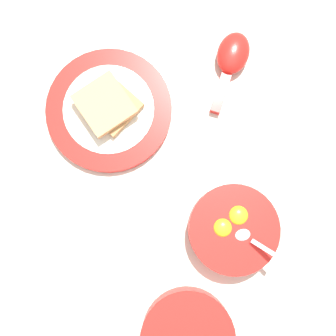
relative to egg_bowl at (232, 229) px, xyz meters
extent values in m
plane|color=beige|center=(0.10, -0.08, -0.02)|extent=(3.00, 3.00, 0.00)
cylinder|color=red|center=(0.00, 0.00, 0.00)|extent=(0.15, 0.15, 0.04)
cylinder|color=white|center=(0.00, 0.00, 0.00)|extent=(0.12, 0.12, 0.02)
ellipsoid|color=yellow|center=(0.02, -0.01, 0.02)|extent=(0.03, 0.03, 0.02)
ellipsoid|color=yellow|center=(-0.01, -0.02, 0.02)|extent=(0.03, 0.03, 0.02)
cylinder|color=black|center=(0.01, -0.01, 0.02)|extent=(0.02, 0.02, 0.00)
ellipsoid|color=silver|center=(-0.01, 0.01, 0.02)|extent=(0.03, 0.02, 0.01)
cube|color=silver|center=(-0.04, 0.04, 0.04)|extent=(0.04, 0.04, 0.03)
cylinder|color=red|center=(0.16, -0.25, -0.02)|extent=(0.22, 0.22, 0.02)
cylinder|color=white|center=(0.16, -0.25, -0.01)|extent=(0.16, 0.16, 0.00)
cube|color=tan|center=(0.15, -0.25, 0.00)|extent=(0.11, 0.12, 0.01)
cube|color=tan|center=(0.16, -0.25, 0.01)|extent=(0.11, 0.11, 0.01)
ellipsoid|color=red|center=(-0.08, -0.30, -0.01)|extent=(0.09, 0.10, 0.04)
cube|color=red|center=(-0.04, -0.24, -0.02)|extent=(0.06, 0.08, 0.02)
camera|label=1|loc=(0.10, -0.05, 0.66)|focal=42.00mm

